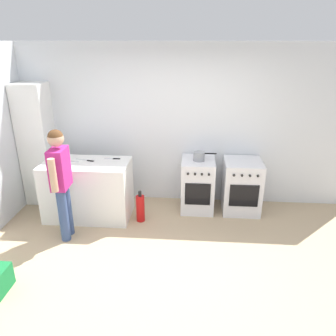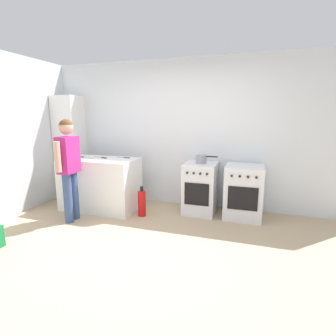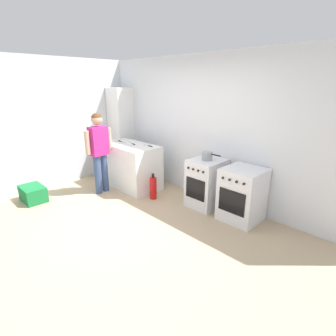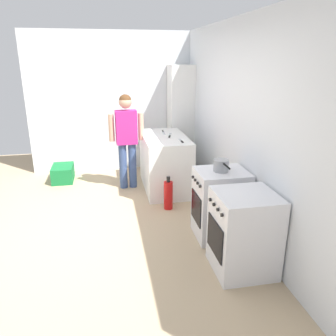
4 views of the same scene
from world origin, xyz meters
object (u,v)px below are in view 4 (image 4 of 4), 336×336
object	(u,v)px
recycling_crate_lower	(63,173)
fire_extinguisher	(168,195)
knife_carving	(163,132)
person	(127,134)
knife_utility	(181,141)
knife_chef	(170,135)
pot	(221,166)
oven_left	(220,204)
larder_cabinet	(180,119)
oven_right	(244,233)

from	to	relation	value
recycling_crate_lower	fire_extinguisher	bearing A→B (deg)	47.72
knife_carving	person	world-z (taller)	person
knife_utility	person	xyz separation A→B (m)	(-0.51, -0.80, 0.02)
knife_chef	fire_extinguisher	size ratio (longest dim) A/B	0.62
pot	recycling_crate_lower	xyz separation A→B (m)	(-2.38, -2.11, -0.78)
knife_carving	person	size ratio (longest dim) A/B	0.21
knife_chef	fire_extinguisher	world-z (taller)	knife_chef
oven_left	larder_cabinet	size ratio (longest dim) A/B	0.42
pot	person	distance (m)	2.09
knife_utility	person	bearing A→B (deg)	-122.63
oven_right	oven_left	bearing A→B (deg)	-180.00
knife_carving	knife_chef	xyz separation A→B (m)	(0.26, 0.06, 0.00)
pot	recycling_crate_lower	world-z (taller)	pot
person	recycling_crate_lower	size ratio (longest dim) A/B	3.02
oven_right	knife_carving	world-z (taller)	knife_carving
knife_carving	recycling_crate_lower	size ratio (longest dim) A/B	0.64
knife_utility	oven_right	bearing A→B (deg)	5.30
knife_carving	pot	bearing A→B (deg)	9.46
fire_extinguisher	recycling_crate_lower	xyz separation A→B (m)	(-1.50, -1.65, -0.08)
oven_right	knife_chef	size ratio (longest dim) A/B	2.76
knife_carving	recycling_crate_lower	distance (m)	1.97
oven_left	knife_carving	world-z (taller)	knife_carving
oven_left	pot	world-z (taller)	pot
fire_extinguisher	oven_left	bearing A→B (deg)	28.78
larder_cabinet	oven_right	bearing A→B (deg)	-1.74
pot	recycling_crate_lower	size ratio (longest dim) A/B	0.69
oven_right	knife_chef	xyz separation A→B (m)	(-2.43, -0.29, 0.48)
oven_left	knife_carving	distance (m)	2.07
knife_carving	fire_extinguisher	bearing A→B (deg)	-6.52
pot	larder_cabinet	xyz separation A→B (m)	(-2.66, 0.12, 0.08)
oven_right	person	xyz separation A→B (m)	(-2.54, -0.99, 0.50)
oven_left	recycling_crate_lower	xyz separation A→B (m)	(-2.37, -2.13, -0.29)
knife_chef	recycling_crate_lower	size ratio (longest dim) A/B	0.59
knife_chef	larder_cabinet	bearing A→B (deg)	157.10
oven_right	person	distance (m)	2.77
knife_carving	fire_extinguisher	xyz separation A→B (m)	(1.11, -0.13, -0.69)
knife_chef	knife_utility	xyz separation A→B (m)	(0.40, 0.10, 0.00)
fire_extinguisher	knife_chef	bearing A→B (deg)	167.52
knife_carving	person	bearing A→B (deg)	-77.12
pot	recycling_crate_lower	bearing A→B (deg)	-138.44
oven_right	fire_extinguisher	size ratio (longest dim) A/B	1.70
knife_utility	pot	bearing A→B (deg)	7.24
oven_right	knife_utility	xyz separation A→B (m)	(-2.03, -0.19, 0.48)
person	recycling_crate_lower	xyz separation A→B (m)	(-0.53, -1.14, -0.79)
recycling_crate_lower	larder_cabinet	world-z (taller)	larder_cabinet
person	knife_chef	bearing A→B (deg)	80.87
fire_extinguisher	knife_utility	bearing A→B (deg)	147.51
knife_chef	person	xyz separation A→B (m)	(-0.11, -0.70, 0.02)
pot	knife_chef	world-z (taller)	pot
larder_cabinet	oven_left	bearing A→B (deg)	-2.21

